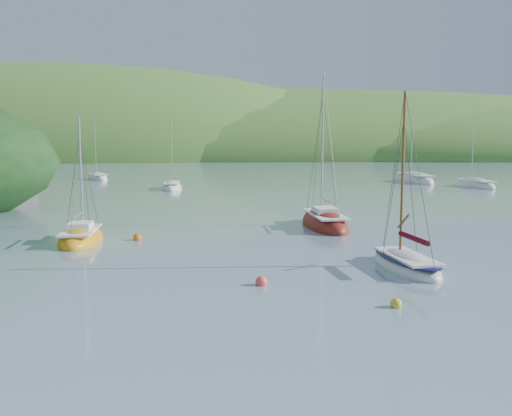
{
  "coord_description": "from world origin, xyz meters",
  "views": [
    {
      "loc": [
        -2.9,
        -22.07,
        5.82
      ],
      "look_at": [
        -1.31,
        8.0,
        2.12
      ],
      "focal_mm": 40.0,
      "sensor_mm": 36.0,
      "label": 1
    }
  ],
  "objects_px": {
    "daysailer_white": "(406,264)",
    "distant_sloop_a": "(172,188)",
    "sailboat_yellow": "(81,239)",
    "distant_sloop_c": "(98,178)",
    "distant_sloop_d": "(475,186)",
    "distant_sloop_b": "(414,181)",
    "sloop_red": "(325,224)"
  },
  "relations": [
    {
      "from": "sailboat_yellow",
      "to": "distant_sloop_d",
      "type": "distance_m",
      "value": 51.17
    },
    {
      "from": "daysailer_white",
      "to": "sloop_red",
      "type": "bearing_deg",
      "value": 90.31
    },
    {
      "from": "sloop_red",
      "to": "distant_sloop_c",
      "type": "height_order",
      "value": "sloop_red"
    },
    {
      "from": "daysailer_white",
      "to": "distant_sloop_a",
      "type": "bearing_deg",
      "value": 102.12
    },
    {
      "from": "distant_sloop_a",
      "to": "distant_sloop_b",
      "type": "bearing_deg",
      "value": 12.21
    },
    {
      "from": "sloop_red",
      "to": "sailboat_yellow",
      "type": "bearing_deg",
      "value": -166.6
    },
    {
      "from": "sloop_red",
      "to": "distant_sloop_c",
      "type": "relative_size",
      "value": 1.15
    },
    {
      "from": "sloop_red",
      "to": "distant_sloop_b",
      "type": "xyz_separation_m",
      "value": [
        18.49,
        37.37,
        -0.0
      ]
    },
    {
      "from": "sloop_red",
      "to": "sailboat_yellow",
      "type": "xyz_separation_m",
      "value": [
        -14.7,
        -4.64,
        -0.03
      ]
    },
    {
      "from": "distant_sloop_a",
      "to": "sloop_red",
      "type": "bearing_deg",
      "value": -69.13
    },
    {
      "from": "daysailer_white",
      "to": "sloop_red",
      "type": "distance_m",
      "value": 12.29
    },
    {
      "from": "distant_sloop_b",
      "to": "distant_sloop_c",
      "type": "height_order",
      "value": "distant_sloop_b"
    },
    {
      "from": "sailboat_yellow",
      "to": "distant_sloop_b",
      "type": "height_order",
      "value": "distant_sloop_b"
    },
    {
      "from": "sailboat_yellow",
      "to": "distant_sloop_c",
      "type": "relative_size",
      "value": 0.8
    },
    {
      "from": "daysailer_white",
      "to": "distant_sloop_c",
      "type": "distance_m",
      "value": 62.97
    },
    {
      "from": "sloop_red",
      "to": "distant_sloop_d",
      "type": "relative_size",
      "value": 1.06
    },
    {
      "from": "daysailer_white",
      "to": "distant_sloop_b",
      "type": "height_order",
      "value": "distant_sloop_b"
    },
    {
      "from": "sloop_red",
      "to": "distant_sloop_a",
      "type": "relative_size",
      "value": 1.21
    },
    {
      "from": "daysailer_white",
      "to": "distant_sloop_b",
      "type": "xyz_separation_m",
      "value": [
        16.92,
        49.56,
        0.01
      ]
    },
    {
      "from": "distant_sloop_a",
      "to": "distant_sloop_d",
      "type": "xyz_separation_m",
      "value": [
        36.04,
        0.64,
        0.01
      ]
    },
    {
      "from": "sloop_red",
      "to": "distant_sloop_d",
      "type": "xyz_separation_m",
      "value": [
        23.31,
        29.62,
        -0.03
      ]
    },
    {
      "from": "distant_sloop_a",
      "to": "distant_sloop_b",
      "type": "relative_size",
      "value": 0.69
    },
    {
      "from": "daysailer_white",
      "to": "distant_sloop_d",
      "type": "relative_size",
      "value": 0.82
    },
    {
      "from": "daysailer_white",
      "to": "sailboat_yellow",
      "type": "xyz_separation_m",
      "value": [
        -16.27,
        7.55,
        -0.02
      ]
    },
    {
      "from": "distant_sloop_b",
      "to": "distant_sloop_d",
      "type": "xyz_separation_m",
      "value": [
        4.82,
        -7.75,
        -0.03
      ]
    },
    {
      "from": "sloop_red",
      "to": "distant_sloop_c",
      "type": "distance_m",
      "value": 51.37
    },
    {
      "from": "sloop_red",
      "to": "sailboat_yellow",
      "type": "distance_m",
      "value": 15.41
    },
    {
      "from": "sailboat_yellow",
      "to": "distant_sloop_d",
      "type": "xyz_separation_m",
      "value": [
        38.01,
        34.25,
        -0.0
      ]
    },
    {
      "from": "distant_sloop_a",
      "to": "distant_sloop_c",
      "type": "distance_m",
      "value": 20.03
    },
    {
      "from": "sailboat_yellow",
      "to": "distant_sloop_c",
      "type": "bearing_deg",
      "value": 98.01
    },
    {
      "from": "sloop_red",
      "to": "distant_sloop_a",
      "type": "distance_m",
      "value": 31.65
    },
    {
      "from": "daysailer_white",
      "to": "distant_sloop_a",
      "type": "height_order",
      "value": "distant_sloop_a"
    }
  ]
}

